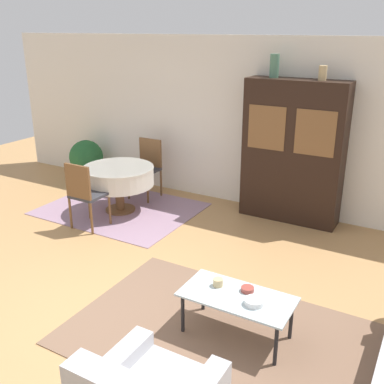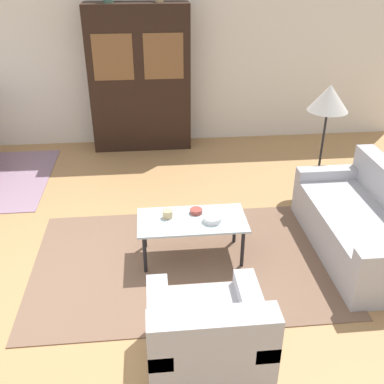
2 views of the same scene
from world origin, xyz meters
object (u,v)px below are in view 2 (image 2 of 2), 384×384
(bowl, at_px, (212,219))
(armchair, at_px, (207,340))
(display_cabinet, at_px, (140,79))
(coffee_table, at_px, (192,223))
(bowl_small, at_px, (196,211))
(floor_lamp, at_px, (329,101))
(cup, at_px, (168,214))
(couch, at_px, (366,226))

(bowl, bearing_deg, armchair, -99.27)
(display_cabinet, xyz_separation_m, bowl, (0.67, -3.06, -0.59))
(coffee_table, distance_m, bowl_small, 0.15)
(coffee_table, bearing_deg, bowl, -15.68)
(bowl_small, bearing_deg, display_cabinet, 100.48)
(floor_lamp, height_order, bowl_small, floor_lamp)
(floor_lamp, xyz_separation_m, cup, (-1.96, -1.16, -0.72))
(coffee_table, distance_m, display_cabinet, 3.12)
(couch, height_order, bowl_small, couch)
(coffee_table, height_order, display_cabinet, display_cabinet)
(cup, bearing_deg, floor_lamp, 30.64)
(armchair, xyz_separation_m, display_cabinet, (-0.45, 4.42, 0.76))
(display_cabinet, bearing_deg, cup, -85.20)
(armchair, relative_size, display_cabinet, 0.39)
(display_cabinet, relative_size, bowl, 11.98)
(couch, relative_size, armchair, 2.09)
(couch, relative_size, bowl_small, 14.14)
(couch, height_order, bowl, couch)
(cup, height_order, bowl_small, cup)
(couch, height_order, coffee_table, couch)
(floor_lamp, bearing_deg, display_cabinet, 141.10)
(couch, distance_m, coffee_table, 1.77)
(floor_lamp, height_order, bowl, floor_lamp)
(floor_lamp, bearing_deg, couch, -88.28)
(armchair, bearing_deg, floor_lamp, 56.30)
(floor_lamp, bearing_deg, armchair, -123.70)
(display_cabinet, relative_size, bowl_small, 17.11)
(couch, height_order, cup, couch)
(display_cabinet, distance_m, floor_lamp, 2.84)
(coffee_table, height_order, bowl, bowl)
(couch, bearing_deg, bowl, 89.61)
(armchair, bearing_deg, bowl_small, 86.89)
(couch, relative_size, coffee_table, 1.65)
(floor_lamp, bearing_deg, bowl, -140.20)
(coffee_table, relative_size, display_cabinet, 0.50)
(coffee_table, relative_size, bowl_small, 8.57)
(armchair, xyz_separation_m, bowl_small, (0.08, 1.53, 0.16))
(bowl, xyz_separation_m, bowl_small, (-0.14, 0.17, -0.01))
(couch, bearing_deg, coffee_table, 87.91)
(couch, distance_m, display_cabinet, 3.88)
(couch, xyz_separation_m, bowl_small, (-1.71, 0.18, 0.17))
(display_cabinet, xyz_separation_m, bowl_small, (0.53, -2.89, -0.60))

